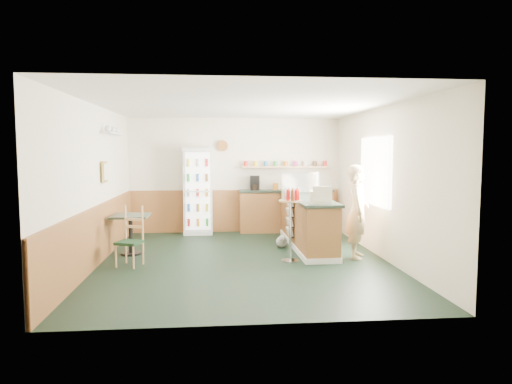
{
  "coord_description": "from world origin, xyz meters",
  "views": [
    {
      "loc": [
        -0.49,
        -7.87,
        1.9
      ],
      "look_at": [
        0.28,
        0.6,
        1.16
      ],
      "focal_mm": 32.0,
      "sensor_mm": 36.0,
      "label": 1
    }
  ],
  "objects": [
    {
      "name": "back_counter",
      "position": [
        1.19,
        2.8,
        0.55
      ],
      "size": [
        2.24,
        0.42,
        1.69
      ],
      "color": "#9E6333",
      "rests_on": "ground"
    },
    {
      "name": "shopkeeper",
      "position": [
        2.05,
        0.01,
        0.84
      ],
      "size": [
        0.55,
        0.65,
        1.68
      ],
      "primitive_type": "imported",
      "rotation": [
        0.0,
        0.0,
        1.27
      ],
      "color": "tan",
      "rests_on": "ground"
    },
    {
      "name": "cash_register",
      "position": [
        1.35,
        -0.06,
        1.12
      ],
      "size": [
        0.42,
        0.43,
        0.21
      ],
      "primitive_type": "cube",
      "rotation": [
        0.0,
        0.0,
        -0.14
      ],
      "color": "beige",
      "rests_on": "service_counter"
    },
    {
      "name": "drinks_fridge",
      "position": [
        -0.88,
        2.74,
        1.0
      ],
      "size": [
        0.66,
        0.54,
        2.01
      ],
      "color": "silver",
      "rests_on": "ground"
    },
    {
      "name": "condiment_stand",
      "position": [
        0.81,
        -0.14,
        0.87
      ],
      "size": [
        0.4,
        0.4,
        1.26
      ],
      "rotation": [
        0.0,
        0.0,
        0.42
      ],
      "color": "silver",
      "rests_on": "ground"
    },
    {
      "name": "dog_doorstop",
      "position": [
        0.83,
        1.0,
        0.13
      ],
      "size": [
        0.23,
        0.29,
        0.27
      ],
      "rotation": [
        0.0,
        0.0,
        -0.07
      ],
      "color": "gray",
      "rests_on": "ground"
    },
    {
      "name": "newspaper_rack",
      "position": [
        0.99,
        0.99,
        0.6
      ],
      "size": [
        0.09,
        0.48,
        0.75
      ],
      "color": "black",
      "rests_on": "ground"
    },
    {
      "name": "cafe_chair",
      "position": [
        -1.92,
        -0.13,
        0.52
      ],
      "size": [
        0.47,
        0.48,
        1.0
      ],
      "rotation": [
        0.0,
        0.0,
        -0.34
      ],
      "color": "black",
      "rests_on": "ground"
    },
    {
      "name": "cafe_table",
      "position": [
        -2.05,
        0.66,
        0.53
      ],
      "size": [
        0.69,
        0.69,
        0.75
      ],
      "rotation": [
        0.0,
        0.0,
        -0.01
      ],
      "color": "black",
      "rests_on": "ground"
    },
    {
      "name": "room_envelope",
      "position": [
        -0.23,
        0.73,
        1.52
      ],
      "size": [
        5.04,
        6.02,
        2.72
      ],
      "color": "beige",
      "rests_on": "ground"
    },
    {
      "name": "display_case",
      "position": [
        1.35,
        1.84,
        1.24
      ],
      "size": [
        0.8,
        0.42,
        0.46
      ],
      "color": "silver",
      "rests_on": "service_counter"
    },
    {
      "name": "service_counter",
      "position": [
        1.35,
        1.07,
        0.46
      ],
      "size": [
        0.68,
        3.01,
        1.01
      ],
      "color": "#9E6333",
      "rests_on": "ground"
    },
    {
      "name": "ground",
      "position": [
        0.0,
        0.0,
        0.0
      ],
      "size": [
        6.0,
        6.0,
        0.0
      ],
      "primitive_type": "plane",
      "color": "black",
      "rests_on": "ground"
    }
  ]
}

